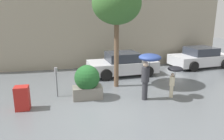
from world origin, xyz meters
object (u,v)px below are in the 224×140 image
(street_tree, at_px, (117,4))
(parked_car_near, at_px, (122,64))
(parking_meter, at_px, (56,76))
(person_child, at_px, (174,73))
(person_adult, at_px, (148,65))
(planter_box, at_px, (87,82))
(newspaper_box, at_px, (22,98))
(parked_car_far, at_px, (200,58))

(street_tree, bearing_deg, parked_car_near, 67.32)
(parked_car_near, distance_m, parking_meter, 4.54)
(person_child, xyz_separation_m, parking_meter, (-4.79, 1.15, -0.13))
(street_tree, distance_m, parking_meter, 4.11)
(parking_meter, bearing_deg, person_adult, -17.68)
(planter_box, xyz_separation_m, person_adult, (2.38, -0.67, 0.75))
(person_adult, relative_size, parked_car_near, 0.48)
(parked_car_near, xyz_separation_m, parking_meter, (-3.61, -2.75, 0.32))
(person_adult, relative_size, person_child, 1.43)
(planter_box, bearing_deg, parked_car_near, 53.82)
(street_tree, bearing_deg, newspaper_box, -155.32)
(person_child, height_order, street_tree, street_tree)
(planter_box, xyz_separation_m, newspaper_box, (-2.46, -0.58, -0.28))
(person_child, bearing_deg, parking_meter, -174.28)
(parked_car_far, distance_m, street_tree, 7.62)
(person_child, height_order, parking_meter, person_child)
(planter_box, bearing_deg, parked_car_far, 26.54)
(planter_box, distance_m, person_adult, 2.58)
(person_adult, distance_m, parked_car_near, 4.00)
(person_adult, xyz_separation_m, newspaper_box, (-4.84, 0.09, -1.03))
(person_child, height_order, parked_car_far, person_child)
(newspaper_box, bearing_deg, street_tree, 24.68)
(parking_meter, bearing_deg, newspaper_box, -138.86)
(person_child, xyz_separation_m, street_tree, (-2.01, 1.93, 2.80))
(person_adult, height_order, street_tree, street_tree)
(parked_car_far, xyz_separation_m, parking_meter, (-9.13, -3.46, 0.32))
(planter_box, height_order, person_adult, person_adult)
(planter_box, bearing_deg, parking_meter, 158.79)
(person_child, distance_m, parked_car_far, 6.35)
(newspaper_box, bearing_deg, parked_car_far, 23.60)
(planter_box, height_order, parked_car_near, planter_box)
(parked_car_near, relative_size, newspaper_box, 4.42)
(planter_box, bearing_deg, street_tree, 39.23)
(person_child, relative_size, street_tree, 0.28)
(person_adult, height_order, parked_car_near, person_adult)
(parked_car_far, relative_size, street_tree, 0.84)
(planter_box, xyz_separation_m, parked_car_near, (2.36, 3.23, -0.14))
(parking_meter, distance_m, newspaper_box, 1.68)
(parked_car_near, relative_size, parking_meter, 3.12)
(person_adult, xyz_separation_m, person_child, (1.16, 0.00, -0.43))
(parking_meter, bearing_deg, parked_car_near, 37.32)
(newspaper_box, bearing_deg, person_adult, -1.07)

